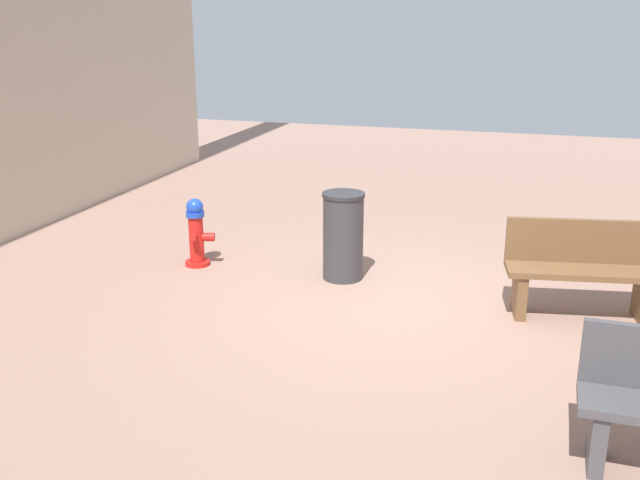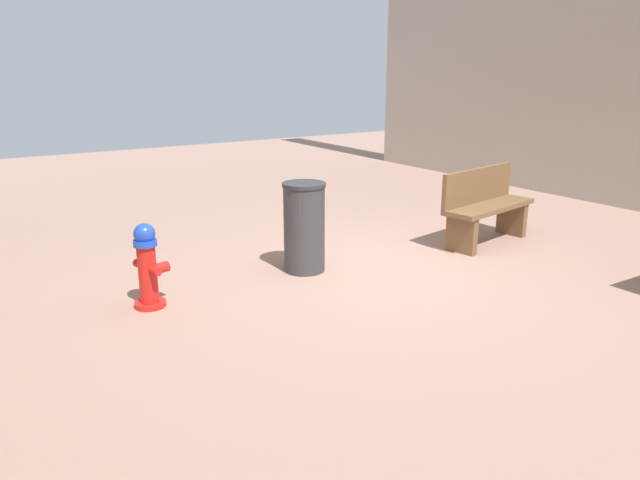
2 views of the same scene
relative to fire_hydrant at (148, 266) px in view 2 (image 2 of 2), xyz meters
The scene contains 4 objects.
ground_plane 2.49m from the fire_hydrant, 168.55° to the left, with size 23.40×23.40×0.00m, color #9E7A6B.
fire_hydrant is the anchor object (origin of this frame).
bench_near 4.28m from the fire_hydrant, behind, with size 1.52×0.68×0.95m.
trash_bin 1.77m from the fire_hydrant, behind, with size 0.47×0.47×0.99m.
Camera 2 is at (3.95, 4.76, 2.19)m, focal length 33.35 mm.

